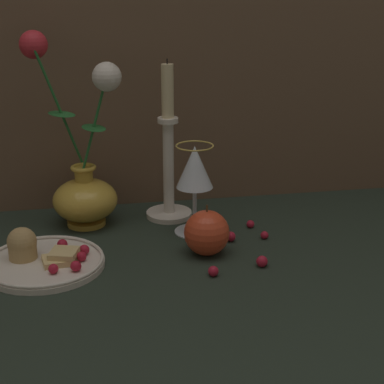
{
  "coord_description": "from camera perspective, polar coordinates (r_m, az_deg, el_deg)",
  "views": [
    {
      "loc": [
        -0.07,
        -1.04,
        0.48
      ],
      "look_at": [
        0.12,
        0.02,
        0.1
      ],
      "focal_mm": 60.0,
      "sensor_mm": 36.0,
      "label": 1
    }
  ],
  "objects": [
    {
      "name": "candlestick",
      "position": [
        1.27,
        -2.11,
        2.49
      ],
      "size": [
        0.09,
        0.09,
        0.32
      ],
      "color": "silver",
      "rests_on": "ground_plane"
    },
    {
      "name": "berry_under_candlestick",
      "position": [
        1.19,
        3.45,
        -3.97
      ],
      "size": [
        0.02,
        0.02,
        0.02
      ],
      "primitive_type": "sphere",
      "color": "#AD192D",
      "rests_on": "ground_plane"
    },
    {
      "name": "berry_front_center",
      "position": [
        1.06,
        1.9,
        -7.05
      ],
      "size": [
        0.02,
        0.02,
        0.02
      ],
      "primitive_type": "sphere",
      "color": "#AD192D",
      "rests_on": "ground_plane"
    },
    {
      "name": "apple_beside_vase",
      "position": [
        1.13,
        1.32,
        -3.64
      ],
      "size": [
        0.08,
        0.08,
        0.09
      ],
      "color": "#D14223",
      "rests_on": "ground_plane"
    },
    {
      "name": "berry_by_glass_stem",
      "position": [
        1.1,
        6.23,
        -6.15
      ],
      "size": [
        0.02,
        0.02,
        0.02
      ],
      "primitive_type": "sphere",
      "color": "#AD192D",
      "rests_on": "ground_plane"
    },
    {
      "name": "berry_far_right",
      "position": [
        1.21,
        6.46,
        -3.83
      ],
      "size": [
        0.02,
        0.02,
        0.02
      ],
      "primitive_type": "sphere",
      "color": "#AD192D",
      "rests_on": "ground_plane"
    },
    {
      "name": "vase",
      "position": [
        1.25,
        -9.66,
        1.41
      ],
      "size": [
        0.18,
        0.13,
        0.37
      ],
      "color": "gold",
      "rests_on": "ground_plane"
    },
    {
      "name": "wine_glass",
      "position": [
        1.19,
        0.24,
        1.87
      ],
      "size": [
        0.08,
        0.08,
        0.17
      ],
      "color": "silver",
      "rests_on": "ground_plane"
    },
    {
      "name": "plate_with_pastries",
      "position": [
        1.12,
        -13.27,
        -5.76
      ],
      "size": [
        0.2,
        0.2,
        0.07
      ],
      "color": "silver",
      "rests_on": "ground_plane"
    },
    {
      "name": "berry_near_plate",
      "position": [
        1.26,
        5.22,
        -2.85
      ],
      "size": [
        0.02,
        0.02,
        0.02
      ],
      "primitive_type": "sphere",
      "color": "#AD192D",
      "rests_on": "ground_plane"
    },
    {
      "name": "ground_plane",
      "position": [
        1.15,
        -5.63,
        -5.38
      ],
      "size": [
        2.4,
        2.4,
        0.0
      ],
      "primitive_type": "plane",
      "color": "#232D23",
      "rests_on": "ground"
    }
  ]
}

